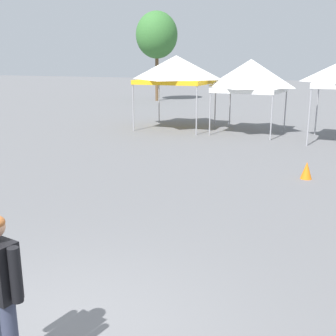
{
  "coord_description": "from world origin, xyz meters",
  "views": [
    {
      "loc": [
        2.84,
        -3.39,
        3.19
      ],
      "look_at": [
        -0.08,
        3.3,
        1.3
      ],
      "focal_mm": 44.32,
      "sensor_mm": 36.0,
      "label": 1
    }
  ],
  "objects_px": {
    "tree_behind_tents_center": "(157,35)",
    "canopy_tent_behind_left": "(176,70)",
    "traffic_cone_lot_center": "(307,170)",
    "canopy_tent_left_of_center": "(251,76)"
  },
  "relations": [
    {
      "from": "canopy_tent_behind_left",
      "to": "tree_behind_tents_center",
      "type": "height_order",
      "value": "tree_behind_tents_center"
    },
    {
      "from": "canopy_tent_behind_left",
      "to": "tree_behind_tents_center",
      "type": "relative_size",
      "value": 0.49
    },
    {
      "from": "canopy_tent_behind_left",
      "to": "canopy_tent_left_of_center",
      "type": "distance_m",
      "value": 3.58
    },
    {
      "from": "canopy_tent_left_of_center",
      "to": "traffic_cone_lot_center",
      "type": "bearing_deg",
      "value": -65.01
    },
    {
      "from": "canopy_tent_behind_left",
      "to": "canopy_tent_left_of_center",
      "type": "relative_size",
      "value": 1.05
    },
    {
      "from": "tree_behind_tents_center",
      "to": "canopy_tent_behind_left",
      "type": "bearing_deg",
      "value": -61.35
    },
    {
      "from": "canopy_tent_left_of_center",
      "to": "traffic_cone_lot_center",
      "type": "height_order",
      "value": "canopy_tent_left_of_center"
    },
    {
      "from": "tree_behind_tents_center",
      "to": "traffic_cone_lot_center",
      "type": "height_order",
      "value": "tree_behind_tents_center"
    },
    {
      "from": "canopy_tent_behind_left",
      "to": "traffic_cone_lot_center",
      "type": "height_order",
      "value": "canopy_tent_behind_left"
    },
    {
      "from": "canopy_tent_left_of_center",
      "to": "traffic_cone_lot_center",
      "type": "xyz_separation_m",
      "value": [
        3.23,
        -6.92,
        -2.31
      ]
    }
  ]
}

